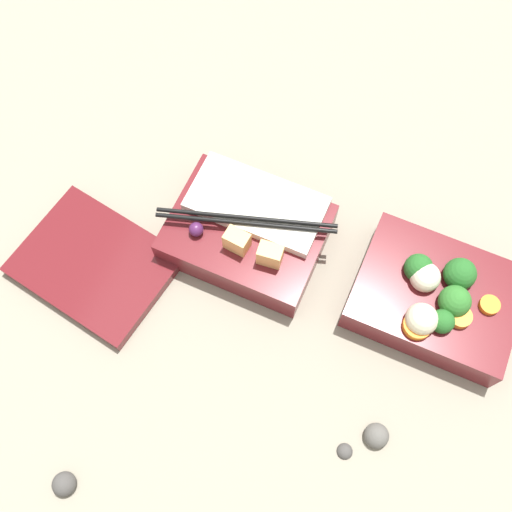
% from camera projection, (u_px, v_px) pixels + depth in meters
% --- Properties ---
extents(ground_plane, '(3.00, 3.00, 0.00)m').
position_uv_depth(ground_plane, '(340.00, 264.00, 0.73)').
color(ground_plane, gray).
extents(bento_tray_vegetable, '(0.18, 0.14, 0.07)m').
position_uv_depth(bento_tray_vegetable, '(435.00, 297.00, 0.68)').
color(bento_tray_vegetable, maroon).
rests_on(bento_tray_vegetable, ground_plane).
extents(bento_tray_rice, '(0.20, 0.14, 0.07)m').
position_uv_depth(bento_tray_rice, '(248.00, 231.00, 0.72)').
color(bento_tray_rice, maroon).
rests_on(bento_tray_rice, ground_plane).
extents(bento_lid, '(0.20, 0.16, 0.02)m').
position_uv_depth(bento_lid, '(95.00, 264.00, 0.72)').
color(bento_lid, maroon).
rests_on(bento_lid, ground_plane).
extents(pebble_0, '(0.03, 0.03, 0.03)m').
position_uv_depth(pebble_0, '(64.00, 484.00, 0.63)').
color(pebble_0, '#474442').
rests_on(pebble_0, ground_plane).
extents(pebble_2, '(0.02, 0.02, 0.02)m').
position_uv_depth(pebble_2, '(345.00, 451.00, 0.64)').
color(pebble_2, '#474442').
rests_on(pebble_2, ground_plane).
extents(pebble_3, '(0.03, 0.03, 0.03)m').
position_uv_depth(pebble_3, '(376.00, 436.00, 0.64)').
color(pebble_3, '#595651').
rests_on(pebble_3, ground_plane).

